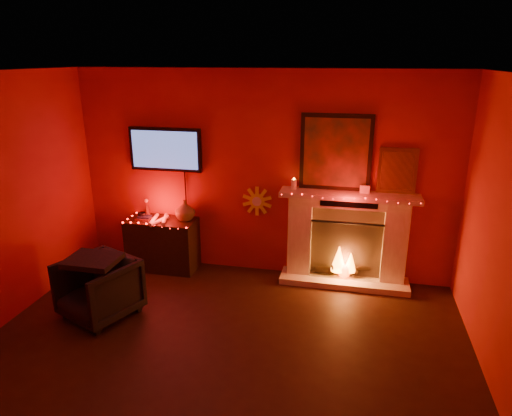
{
  "coord_description": "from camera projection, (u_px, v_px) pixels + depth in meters",
  "views": [
    {
      "loc": [
        1.17,
        -3.18,
        2.84
      ],
      "look_at": [
        0.11,
        1.7,
        1.17
      ],
      "focal_mm": 32.0,
      "sensor_mm": 36.0,
      "label": 1
    }
  ],
  "objects": [
    {
      "name": "console_table",
      "position": [
        164.0,
        241.0,
        6.32
      ],
      "size": [
        0.94,
        0.53,
        1.0
      ],
      "color": "black",
      "rests_on": "floor"
    },
    {
      "name": "tv",
      "position": [
        165.0,
        150.0,
        6.09
      ],
      "size": [
        1.0,
        0.07,
        1.24
      ],
      "color": "black",
      "rests_on": "room"
    },
    {
      "name": "room",
      "position": [
        198.0,
        251.0,
        3.65
      ],
      "size": [
        5.0,
        5.0,
        5.0
      ],
      "color": "black",
      "rests_on": "ground"
    },
    {
      "name": "sunburst_clock",
      "position": [
        257.0,
        201.0,
        6.07
      ],
      "size": [
        0.4,
        0.03,
        0.4
      ],
      "color": "yellow",
      "rests_on": "room"
    },
    {
      "name": "fireplace",
      "position": [
        346.0,
        230.0,
        5.83
      ],
      "size": [
        1.72,
        0.4,
        2.18
      ],
      "color": "#F6E7CE",
      "rests_on": "floor"
    },
    {
      "name": "armchair",
      "position": [
        99.0,
        289.0,
        5.15
      ],
      "size": [
        0.97,
        0.98,
        0.69
      ],
      "primitive_type": "imported",
      "rotation": [
        0.0,
        0.0,
        -0.41
      ],
      "color": "black",
      "rests_on": "floor"
    }
  ]
}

